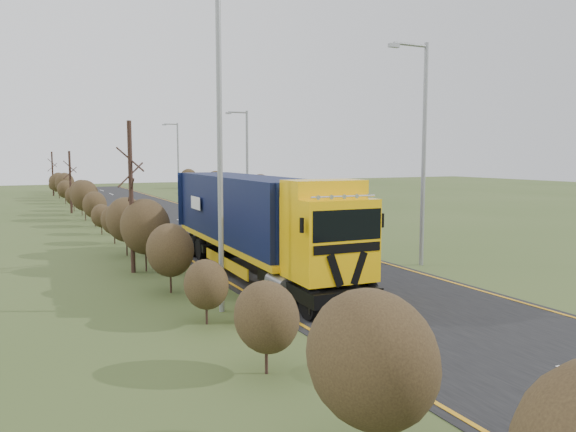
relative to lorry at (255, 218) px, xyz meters
The scene contains 14 objects.
ground 3.52m from the lorry, 33.93° to the right, with size 160.00×160.00×0.00m, color #3A4D21.
road 9.06m from the lorry, 75.17° to the left, with size 8.00×120.00×0.02m, color black.
layby 20.57m from the lorry, 64.68° to the left, with size 6.00×18.00×0.02m, color #2E2C29.
lane_markings 8.77m from the lorry, 74.64° to the left, with size 7.52×116.00×0.01m.
hedgerow 7.43m from the lorry, 120.43° to the left, with size 2.24×102.04×6.05m.
lorry is the anchor object (origin of this frame).
car_red_hatchback 16.83m from the lorry, 57.58° to the left, with size 1.49×3.70×1.26m, color #AD2208.
car_blue_sedan 26.92m from the lorry, 66.73° to the left, with size 1.56×4.47×1.47m, color #0B0E3E.
streetlight_near 7.73m from the lorry, 11.29° to the right, with size 1.98×0.19×9.32m.
streetlight_mid 19.20m from the lorry, 69.07° to the left, with size 1.69×0.18×7.90m.
streetlight_far 41.80m from the lorry, 79.02° to the left, with size 1.76×0.18×8.24m.
left_pole 5.93m from the lorry, 123.51° to the right, with size 0.16×0.16×9.60m, color gray.
speed_sign 16.53m from the lorry, 67.01° to the left, with size 0.58×0.10×2.10m.
warning_board 24.93m from the lorry, 74.99° to the left, with size 0.64×0.11×1.67m.
Camera 1 is at (-10.69, -18.67, 4.68)m, focal length 35.00 mm.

